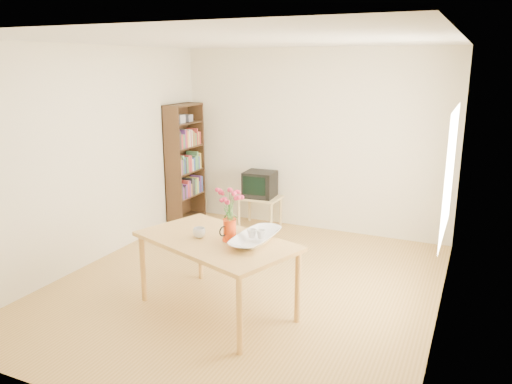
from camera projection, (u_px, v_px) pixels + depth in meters
The scene contains 11 objects.
room at pixel (247, 171), 5.18m from camera, with size 4.50×4.50×4.50m.
table at pixel (216, 246), 4.79m from camera, with size 1.74×1.34×0.75m.
tv_stand at pixel (260, 201), 7.43m from camera, with size 0.60×0.45×0.46m.
bookshelf at pixel (185, 168), 7.58m from camera, with size 0.28×0.70×1.80m.
pitcher at pixel (230, 231), 4.72m from camera, with size 0.14×0.21×0.22m.
flowers at pixel (229, 202), 4.65m from camera, with size 0.24×0.24×0.35m, color #EF3863, non-canonical shape.
mug at pixel (199, 233), 4.81m from camera, with size 0.12×0.12×0.10m, color white.
bowl at pixel (256, 219), 4.65m from camera, with size 0.47×0.47×0.45m, color white.
teacup_a at pixel (252, 223), 4.67m from camera, with size 0.08×0.08×0.07m, color white.
teacup_b at pixel (261, 224), 4.66m from camera, with size 0.08×0.08×0.07m, color white.
television at pixel (260, 184), 7.37m from camera, with size 0.46×0.44×0.38m.
Camera 1 is at (2.22, -4.56, 2.39)m, focal length 35.00 mm.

